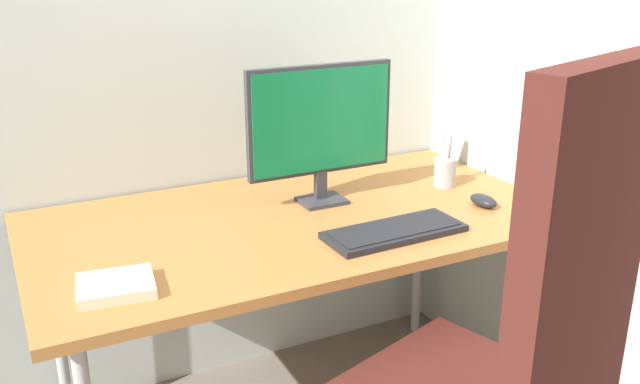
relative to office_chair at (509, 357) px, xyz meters
The scene contains 7 objects.
desk 0.79m from the office_chair, 101.15° to the left, with size 1.56×0.84×0.74m.
office_chair is the anchor object (origin of this frame).
monitor 0.92m from the office_chair, 91.80° to the left, with size 0.48×0.11×0.43m.
keyboard 0.54m from the office_chair, 85.98° to the left, with size 0.40×0.17×0.02m.
mouse 0.73m from the office_chair, 55.72° to the left, with size 0.06×0.10×0.04m, color black.
pen_holder 0.92m from the office_chair, 62.85° to the left, with size 0.07×0.07×0.19m.
notebook 0.91m from the office_chair, 143.77° to the left, with size 0.17×0.15×0.03m, color beige.
Camera 1 is at (-0.79, -1.74, 1.50)m, focal length 38.77 mm.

